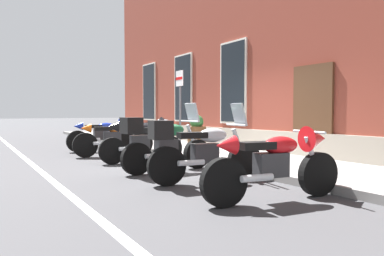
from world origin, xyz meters
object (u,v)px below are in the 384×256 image
object	(u,v)px
motorcycle_blue_sport	(105,133)
motorcycle_silver_touring	(201,150)
motorcycle_black_sport	(145,138)
motorcycle_red_sport	(280,160)
motorcycle_orange_sport	(117,136)
parking_sign	(180,97)
barrel_planter	(197,134)
motorcycle_green_touring	(163,143)

from	to	relation	value
motorcycle_blue_sport	motorcycle_silver_touring	world-z (taller)	motorcycle_silver_touring
motorcycle_black_sport	motorcycle_silver_touring	bearing A→B (deg)	-4.89
motorcycle_silver_touring	motorcycle_red_sport	world-z (taller)	motorcycle_silver_touring
motorcycle_blue_sport	motorcycle_orange_sport	xyz separation A→B (m)	(1.45, -0.16, -0.00)
motorcycle_black_sport	motorcycle_orange_sport	bearing A→B (deg)	-175.59
motorcycle_red_sport	motorcycle_blue_sport	bearing A→B (deg)	179.50
motorcycle_red_sport	parking_sign	world-z (taller)	parking_sign
motorcycle_silver_touring	barrel_planter	world-z (taller)	motorcycle_silver_touring
motorcycle_black_sport	parking_sign	distance (m)	2.30
motorcycle_red_sport	parking_sign	bearing A→B (deg)	162.93
motorcycle_silver_touring	motorcycle_red_sport	size ratio (longest dim) A/B	0.98
motorcycle_orange_sport	barrel_planter	world-z (taller)	barrel_planter
motorcycle_black_sport	parking_sign	size ratio (longest dim) A/B	0.88
motorcycle_green_touring	parking_sign	size ratio (longest dim) A/B	0.89
motorcycle_orange_sport	motorcycle_black_sport	size ratio (longest dim) A/B	1.08
motorcycle_blue_sport	motorcycle_green_touring	size ratio (longest dim) A/B	1.07
motorcycle_black_sport	motorcycle_silver_touring	size ratio (longest dim) A/B	0.96
motorcycle_blue_sport	parking_sign	size ratio (longest dim) A/B	0.95
motorcycle_black_sport	motorcycle_red_sport	xyz separation A→B (m)	(4.27, -0.02, -0.04)
barrel_planter	motorcycle_red_sport	bearing A→B (deg)	-22.11
motorcycle_green_touring	motorcycle_silver_touring	world-z (taller)	motorcycle_green_touring
motorcycle_blue_sport	motorcycle_orange_sport	bearing A→B (deg)	-6.38
motorcycle_orange_sport	motorcycle_red_sport	bearing A→B (deg)	0.97
motorcycle_red_sport	parking_sign	distance (m)	5.83
motorcycle_orange_sport	parking_sign	bearing A→B (deg)	79.41
motorcycle_red_sport	barrel_planter	bearing A→B (deg)	157.89
motorcycle_orange_sport	motorcycle_green_touring	xyz separation A→B (m)	(2.98, -0.16, 0.03)
motorcycle_silver_touring	barrel_planter	distance (m)	4.45
motorcycle_green_touring	barrel_planter	distance (m)	3.47
motorcycle_black_sport	motorcycle_green_touring	bearing A→B (deg)	-10.78
motorcycle_silver_touring	motorcycle_blue_sport	bearing A→B (deg)	177.23
parking_sign	motorcycle_black_sport	bearing A→B (deg)	-54.05
motorcycle_orange_sport	motorcycle_silver_touring	xyz separation A→B (m)	(4.26, -0.11, 0.01)
motorcycle_silver_touring	motorcycle_red_sport	bearing A→B (deg)	7.80
parking_sign	barrel_planter	bearing A→B (deg)	71.81
motorcycle_silver_touring	parking_sign	xyz separation A→B (m)	(-3.93, 1.89, 1.06)
motorcycle_silver_touring	motorcycle_black_sport	bearing A→B (deg)	175.11
motorcycle_silver_touring	barrel_planter	xyz separation A→B (m)	(-3.77, 2.37, 0.00)
parking_sign	barrel_planter	xyz separation A→B (m)	(0.16, 0.48, -1.05)
motorcycle_orange_sport	barrel_planter	distance (m)	2.31
barrel_planter	parking_sign	bearing A→B (deg)	-108.19
motorcycle_orange_sport	motorcycle_silver_touring	world-z (taller)	motorcycle_silver_touring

